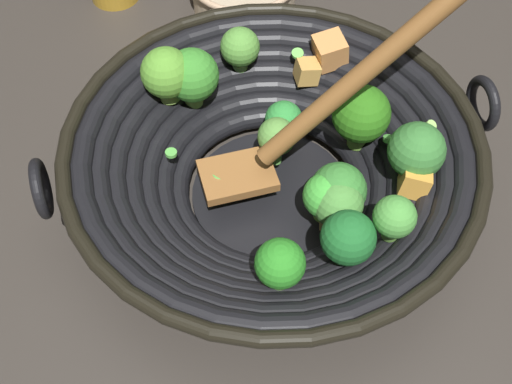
# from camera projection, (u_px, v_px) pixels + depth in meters

# --- Properties ---
(ground_plane) EXTENTS (4.00, 4.00, 0.00)m
(ground_plane) POSITION_uv_depth(u_px,v_px,m) (271.00, 198.00, 0.66)
(ground_plane) COLOR #332D28
(wok) EXTENTS (0.39, 0.43, 0.26)m
(wok) POSITION_uv_depth(u_px,v_px,m) (275.00, 161.00, 0.61)
(wok) COLOR black
(wok) RESTS_ON ground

